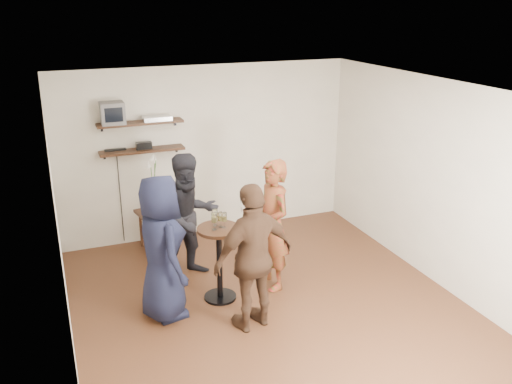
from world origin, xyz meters
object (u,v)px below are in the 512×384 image
person_brown (254,258)px  radio (144,146)px  crt_monitor (112,113)px  person_dark (190,217)px  dvd_deck (157,118)px  side_table (156,218)px  person_navy (161,248)px  person_plaid (272,225)px  drinks_table (219,254)px

person_brown → radio: bearing=-89.9°
crt_monitor → person_dark: 1.84m
dvd_deck → side_table: size_ratio=0.67×
side_table → person_dark: size_ratio=0.36×
radio → person_navy: person_navy is taller
crt_monitor → dvd_deck: size_ratio=0.80×
radio → person_plaid: (1.20, -1.87, -0.68)m
side_table → person_navy: 1.82m
radio → person_brown: (0.65, -2.63, -0.67)m
crt_monitor → person_plaid: bearing=-49.5°
dvd_deck → person_navy: dvd_deck is taller
dvd_deck → crt_monitor: bearing=180.0°
drinks_table → person_plaid: 0.76m
crt_monitor → dvd_deck: (0.61, 0.00, -0.12)m
dvd_deck → side_table: (-0.15, -0.28, -1.40)m
person_plaid → person_dark: size_ratio=1.00×
person_plaid → person_navy: 1.44m
side_table → dvd_deck: bearing=61.5°
drinks_table → person_brown: 0.76m
crt_monitor → side_table: crt_monitor is taller
person_dark → person_navy: person_navy is taller
side_table → drinks_table: (0.43, -1.65, 0.10)m
drinks_table → person_plaid: person_plaid is taller
dvd_deck → drinks_table: bearing=-82.0°
dvd_deck → radio: size_ratio=1.82×
person_dark → radio: bearing=91.0°
dvd_deck → drinks_table: 2.34m
drinks_table → person_dark: bearing=103.3°
radio → person_dark: size_ratio=0.13×
crt_monitor → person_plaid: size_ratio=0.19×
radio → person_plaid: bearing=-57.3°
crt_monitor → drinks_table: bearing=-65.5°
crt_monitor → person_navy: size_ratio=0.19×
person_navy → radio: bearing=-15.5°
dvd_deck → person_plaid: size_ratio=0.24×
crt_monitor → radio: 0.64m
person_dark → person_brown: (0.34, -1.40, 0.00)m
radio → drinks_table: radio is taller
radio → person_plaid: 2.32m
radio → dvd_deck: bearing=0.0°
person_brown → drinks_table: bearing=-90.0°
radio → side_table: 1.06m
drinks_table → person_dark: person_dark is taller
side_table → radio: bearing=101.2°
crt_monitor → person_brown: bearing=-68.2°
dvd_deck → person_dark: bearing=-85.1°
crt_monitor → dvd_deck: crt_monitor is taller
side_table → person_navy: size_ratio=0.35×
person_plaid → person_navy: (-1.43, -0.17, 0.01)m
person_brown → crt_monitor: bearing=-82.0°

